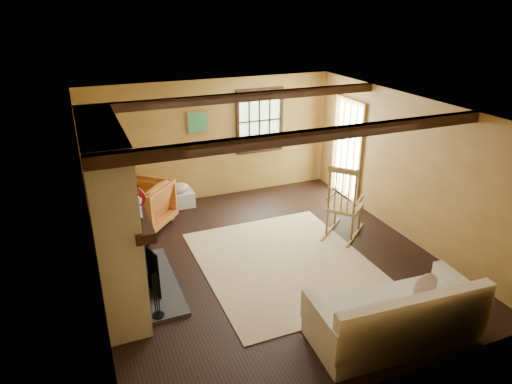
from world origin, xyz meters
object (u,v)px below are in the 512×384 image
laundry_basket (181,199)px  armchair (143,205)px  rocking_chair (344,206)px  fireplace (113,221)px  sofa (396,319)px

laundry_basket → armchair: (-0.82, -0.59, 0.27)m
rocking_chair → laundry_basket: 3.23m
fireplace → sofa: 3.76m
rocking_chair → armchair: size_ratio=1.41×
fireplace → laundry_basket: bearing=59.9°
sofa → armchair: (-2.27, 4.16, 0.13)m
rocking_chair → armchair: bearing=22.3°
sofa → armchair: bearing=122.2°
fireplace → sofa: bearing=-37.7°
sofa → armchair: 4.74m
fireplace → armchair: 2.13m
rocking_chair → laundry_basket: (-2.30, 2.23, -0.40)m
fireplace → rocking_chair: size_ratio=1.85×
sofa → fireplace: bearing=145.8°
fireplace → armchair: fireplace is taller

